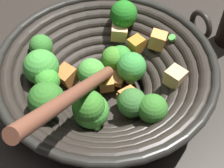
# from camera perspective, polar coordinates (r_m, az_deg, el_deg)

# --- Properties ---
(ground_plane) EXTENTS (4.00, 4.00, 0.00)m
(ground_plane) POSITION_cam_1_polar(r_m,az_deg,el_deg) (0.58, -0.96, -2.17)
(ground_plane) COLOR #28231E
(wok) EXTENTS (0.35, 0.41, 0.22)m
(wok) POSITION_cam_1_polar(r_m,az_deg,el_deg) (0.53, -1.24, 1.63)
(wok) COLOR black
(wok) RESTS_ON ground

